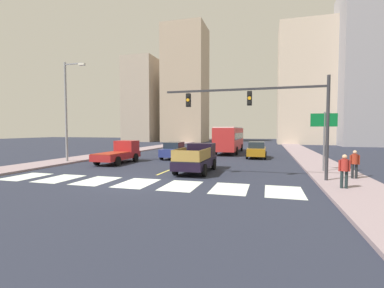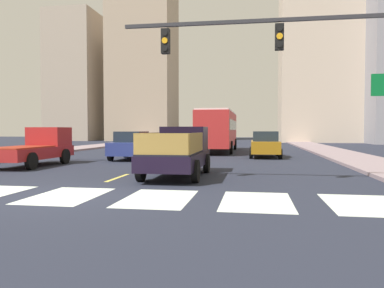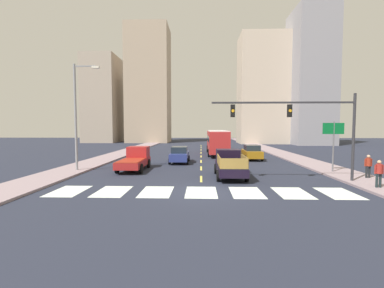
% 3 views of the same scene
% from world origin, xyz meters
% --- Properties ---
extents(ground_plane, '(160.00, 160.00, 0.00)m').
position_xyz_m(ground_plane, '(0.00, 0.00, 0.00)').
color(ground_plane, '#242938').
extents(sidewalk_right, '(3.29, 110.00, 0.15)m').
position_xyz_m(sidewalk_right, '(11.24, 18.00, 0.07)').
color(sidewalk_right, gray).
rests_on(sidewalk_right, ground).
extents(sidewalk_left, '(3.29, 110.00, 0.15)m').
position_xyz_m(sidewalk_left, '(-11.24, 18.00, 0.07)').
color(sidewalk_left, gray).
rests_on(sidewalk_left, ground).
extents(crosswalk_stripe_0, '(1.78, 2.81, 0.01)m').
position_xyz_m(crosswalk_stripe_0, '(-7.80, 0.00, 0.00)').
color(crosswalk_stripe_0, silver).
rests_on(crosswalk_stripe_0, ground).
extents(crosswalk_stripe_1, '(1.78, 2.81, 0.01)m').
position_xyz_m(crosswalk_stripe_1, '(-5.20, 0.00, 0.00)').
color(crosswalk_stripe_1, silver).
rests_on(crosswalk_stripe_1, ground).
extents(crosswalk_stripe_2, '(1.78, 2.81, 0.01)m').
position_xyz_m(crosswalk_stripe_2, '(-2.60, 0.00, 0.00)').
color(crosswalk_stripe_2, silver).
rests_on(crosswalk_stripe_2, ground).
extents(crosswalk_stripe_3, '(1.78, 2.81, 0.01)m').
position_xyz_m(crosswalk_stripe_3, '(0.00, 0.00, 0.00)').
color(crosswalk_stripe_3, silver).
rests_on(crosswalk_stripe_3, ground).
extents(crosswalk_stripe_4, '(1.78, 2.81, 0.01)m').
position_xyz_m(crosswalk_stripe_4, '(2.60, 0.00, 0.00)').
color(crosswalk_stripe_4, silver).
rests_on(crosswalk_stripe_4, ground).
extents(crosswalk_stripe_5, '(1.78, 2.81, 0.01)m').
position_xyz_m(crosswalk_stripe_5, '(5.20, 0.00, 0.00)').
color(crosswalk_stripe_5, silver).
rests_on(crosswalk_stripe_5, ground).
extents(crosswalk_stripe_6, '(1.78, 2.81, 0.01)m').
position_xyz_m(crosswalk_stripe_6, '(7.80, 0.00, 0.00)').
color(crosswalk_stripe_6, silver).
rests_on(crosswalk_stripe_6, ground).
extents(lane_dash_0, '(0.16, 2.40, 0.01)m').
position_xyz_m(lane_dash_0, '(0.00, 4.00, 0.00)').
color(lane_dash_0, '#E3D053').
rests_on(lane_dash_0, ground).
extents(lane_dash_1, '(0.16, 2.40, 0.01)m').
position_xyz_m(lane_dash_1, '(0.00, 9.00, 0.00)').
color(lane_dash_1, '#E3D053').
rests_on(lane_dash_1, ground).
extents(lane_dash_2, '(0.16, 2.40, 0.01)m').
position_xyz_m(lane_dash_2, '(0.00, 14.00, 0.00)').
color(lane_dash_2, '#E3D053').
rests_on(lane_dash_2, ground).
extents(lane_dash_3, '(0.16, 2.40, 0.01)m').
position_xyz_m(lane_dash_3, '(0.00, 19.00, 0.00)').
color(lane_dash_3, '#E3D053').
rests_on(lane_dash_3, ground).
extents(lane_dash_4, '(0.16, 2.40, 0.01)m').
position_xyz_m(lane_dash_4, '(0.00, 24.00, 0.00)').
color(lane_dash_4, '#E3D053').
rests_on(lane_dash_4, ground).
extents(lane_dash_5, '(0.16, 2.40, 0.01)m').
position_xyz_m(lane_dash_5, '(0.00, 29.00, 0.00)').
color(lane_dash_5, '#E3D053').
rests_on(lane_dash_5, ground).
extents(lane_dash_6, '(0.16, 2.40, 0.01)m').
position_xyz_m(lane_dash_6, '(0.00, 34.00, 0.00)').
color(lane_dash_6, '#E3D053').
rests_on(lane_dash_6, ground).
extents(lane_dash_7, '(0.16, 2.40, 0.01)m').
position_xyz_m(lane_dash_7, '(0.00, 39.00, 0.00)').
color(lane_dash_7, '#E3D053').
rests_on(lane_dash_7, ground).
extents(pickup_stakebed, '(2.18, 5.20, 1.96)m').
position_xyz_m(pickup_stakebed, '(2.16, 5.12, 0.94)').
color(pickup_stakebed, black).
rests_on(pickup_stakebed, ground).
extents(pickup_dark, '(2.18, 5.20, 1.96)m').
position_xyz_m(pickup_dark, '(-5.85, 8.14, 0.92)').
color(pickup_dark, '#A72121').
rests_on(pickup_dark, ground).
extents(city_bus, '(2.72, 10.80, 3.32)m').
position_xyz_m(city_bus, '(2.22, 21.47, 1.95)').
color(city_bus, red).
rests_on(city_bus, ground).
extents(sedan_near_left, '(2.02, 4.40, 1.72)m').
position_xyz_m(sedan_near_left, '(-2.28, 12.76, 0.86)').
color(sedan_near_left, navy).
rests_on(sedan_near_left, ground).
extents(sedan_far, '(2.02, 4.40, 1.72)m').
position_xyz_m(sedan_far, '(5.87, 15.76, 0.86)').
color(sedan_far, '#A26C15').
rests_on(sedan_far, ground).
extents(traffic_signal_gantry, '(9.59, 0.27, 6.00)m').
position_xyz_m(traffic_signal_gantry, '(7.10, 2.99, 4.22)').
color(traffic_signal_gantry, '#2D2D33').
rests_on(traffic_signal_gantry, ground).
extents(direction_sign_green, '(1.70, 0.12, 4.20)m').
position_xyz_m(direction_sign_green, '(10.69, 6.73, 3.03)').
color(direction_sign_green, slate).
rests_on(direction_sign_green, ground).
extents(streetlight_left, '(2.20, 0.28, 9.00)m').
position_xyz_m(streetlight_left, '(-10.38, 6.90, 4.97)').
color(streetlight_left, gray).
rests_on(streetlight_left, ground).
extents(pedestrian_waiting, '(0.53, 0.34, 1.64)m').
position_xyz_m(pedestrian_waiting, '(11.88, 4.03, 1.12)').
color(pedestrian_waiting, black).
rests_on(pedestrian_waiting, sidewalk_right).
extents(pedestrian_walking, '(0.53, 0.34, 1.64)m').
position_xyz_m(pedestrian_walking, '(10.59, 0.91, 1.12)').
color(pedestrian_walking, '#1C282A').
rests_on(pedestrian_walking, sidewalk_right).
extents(tower_tall_centre, '(11.24, 8.48, 24.99)m').
position_xyz_m(tower_tall_centre, '(14.53, 48.44, 12.49)').
color(tower_tall_centre, beige).
rests_on(tower_tall_centre, ground).
extents(block_mid_left, '(7.93, 10.17, 21.52)m').
position_xyz_m(block_mid_left, '(-24.91, 52.35, 10.76)').
color(block_mid_left, '#AB9B89').
rests_on(block_mid_left, ground).
extents(block_mid_right, '(10.23, 9.14, 28.53)m').
position_xyz_m(block_mid_right, '(-13.10, 51.82, 14.26)').
color(block_mid_right, tan).
rests_on(block_mid_right, ground).
extents(block_low_left, '(8.13, 9.95, 28.85)m').
position_xyz_m(block_low_left, '(23.75, 44.31, 14.43)').
color(block_low_left, gray).
rests_on(block_low_left, ground).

